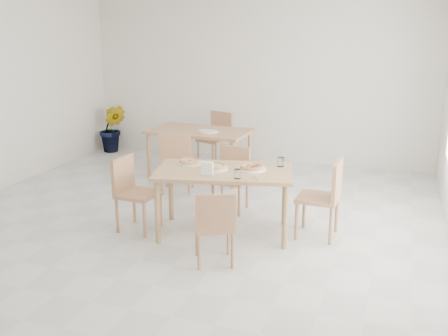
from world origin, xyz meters
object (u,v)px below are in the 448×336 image
(plate_margherita, at_px, (190,163))
(chair_west, at_px, (132,188))
(tumbler_a, at_px, (281,162))
(chair_north, at_px, (232,174))
(potted_plant, at_px, (113,128))
(chair_south, at_px, (215,223))
(tumbler_b, at_px, (237,174))
(plate_pepperoni, at_px, (251,169))
(napkin_holder, at_px, (207,169))
(chair_back_s, at_px, (176,158))
(plate_mushroom, at_px, (215,168))
(plate_empty, at_px, (209,131))
(pizza_mushroom, at_px, (215,166))
(second_table, at_px, (199,135))
(main_table, at_px, (224,177))
(pizza_margherita, at_px, (190,161))
(pizza_pepperoni, at_px, (251,167))
(chair_east, at_px, (326,193))

(plate_margherita, bearing_deg, chair_west, -149.86)
(tumbler_a, bearing_deg, plate_margherita, -167.59)
(chair_north, height_order, potted_plant, potted_plant)
(plate_margherita, bearing_deg, chair_south, -55.43)
(tumbler_b, bearing_deg, plate_pepperoni, 83.26)
(napkin_holder, xyz_separation_m, chair_back_s, (-1.00, 1.43, -0.31))
(plate_margherita, bearing_deg, plate_mushroom, -19.04)
(chair_north, bearing_deg, plate_empty, 123.65)
(chair_south, distance_m, pizza_mushroom, 0.93)
(chair_south, distance_m, tumbler_a, 1.27)
(plate_pepperoni, xyz_separation_m, plate_empty, (-1.18, 1.80, 0.00))
(plate_mushroom, relative_size, second_table, 0.19)
(main_table, height_order, chair_back_s, chair_back_s)
(chair_west, xyz_separation_m, second_table, (-0.04, 2.23, 0.17))
(pizza_margherita, relative_size, potted_plant, 0.35)
(tumbler_b, xyz_separation_m, plate_empty, (-1.14, 2.18, -0.04))
(tumbler_a, relative_size, tumbler_b, 1.07)
(pizza_margherita, relative_size, pizza_mushroom, 1.06)
(pizza_pepperoni, height_order, tumbler_b, tumbler_b)
(main_table, bearing_deg, plate_pepperoni, 8.73)
(chair_back_s, bearing_deg, pizza_mushroom, 115.77)
(main_table, xyz_separation_m, chair_west, (-1.04, -0.21, -0.17))
(main_table, height_order, napkin_holder, napkin_holder)
(main_table, bearing_deg, chair_west, 178.81)
(main_table, height_order, plate_margherita, plate_margherita)
(second_table, xyz_separation_m, plate_empty, (0.19, -0.10, 0.09))
(chair_back_s, bearing_deg, chair_west, 77.72)
(plate_margherita, relative_size, tumbler_a, 2.78)
(plate_mushroom, bearing_deg, chair_north, 93.86)
(plate_pepperoni, height_order, napkin_holder, napkin_holder)
(chair_south, height_order, pizza_mushroom, pizza_mushroom)
(potted_plant, bearing_deg, tumbler_b, -43.87)
(main_table, xyz_separation_m, tumbler_b, (0.24, -0.27, 0.13))
(chair_east, bearing_deg, main_table, -74.64)
(napkin_holder, height_order, chair_back_s, napkin_holder)
(plate_pepperoni, relative_size, plate_empty, 1.13)
(plate_margherita, xyz_separation_m, plate_pepperoni, (0.75, -0.01, 0.00))
(plate_mushroom, bearing_deg, plate_margherita, 160.96)
(plate_margherita, distance_m, pizza_pepperoni, 0.75)
(plate_margherita, xyz_separation_m, pizza_margherita, (0.00, 0.00, 0.02))
(napkin_holder, bearing_deg, second_table, 104.46)
(plate_pepperoni, xyz_separation_m, pizza_margherita, (-0.75, 0.01, 0.02))
(potted_plant, bearing_deg, main_table, -43.52)
(chair_west, bearing_deg, pizza_margherita, -56.00)
(plate_margherita, height_order, pizza_mushroom, pizza_mushroom)
(plate_pepperoni, distance_m, napkin_holder, 0.54)
(second_table, relative_size, plate_empty, 5.47)
(plate_mushroom, height_order, plate_empty, same)
(pizza_margherita, bearing_deg, plate_margherita, -104.04)
(chair_west, distance_m, pizza_mushroom, 1.00)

